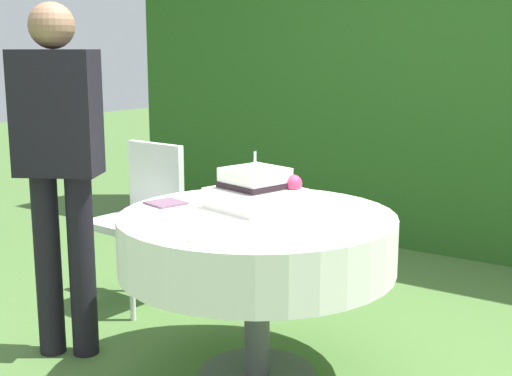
% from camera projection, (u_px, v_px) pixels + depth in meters
% --- Properties ---
extents(ground_plane, '(20.00, 20.00, 0.00)m').
position_uv_depth(ground_plane, '(257.00, 376.00, 3.04)').
color(ground_plane, '#476B33').
extents(foliage_hedge, '(5.34, 0.62, 2.63)m').
position_uv_depth(foliage_hedge, '(463.00, 61.00, 4.82)').
color(foliage_hedge, '#28561E').
rests_on(foliage_hedge, ground_plane).
extents(cake_table, '(1.16, 1.16, 0.73)m').
position_uv_depth(cake_table, '(257.00, 242.00, 2.92)').
color(cake_table, '#4C4C51').
rests_on(cake_table, ground_plane).
extents(wedding_cake, '(0.39, 0.39, 0.25)m').
position_uv_depth(wedding_cake, '(256.00, 191.00, 2.99)').
color(wedding_cake, white).
rests_on(wedding_cake, cake_table).
extents(serving_plate_near, '(0.13, 0.13, 0.01)m').
position_uv_depth(serving_plate_near, '(206.00, 238.00, 2.51)').
color(serving_plate_near, white).
rests_on(serving_plate_near, cake_table).
extents(serving_plate_far, '(0.13, 0.13, 0.01)m').
position_uv_depth(serving_plate_far, '(324.00, 197.00, 3.20)').
color(serving_plate_far, white).
rests_on(serving_plate_far, cake_table).
extents(napkin_stack, '(0.18, 0.18, 0.01)m').
position_uv_depth(napkin_stack, '(166.00, 203.00, 3.08)').
color(napkin_stack, '#6B4C60').
rests_on(napkin_stack, cake_table).
extents(garden_chair, '(0.43, 0.43, 0.89)m').
position_uv_depth(garden_chair, '(143.00, 208.00, 3.84)').
color(garden_chair, white).
rests_on(garden_chair, ground_plane).
extents(standing_person, '(0.41, 0.35, 1.60)m').
position_uv_depth(standing_person, '(59.00, 157.00, 3.10)').
color(standing_person, black).
rests_on(standing_person, ground_plane).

